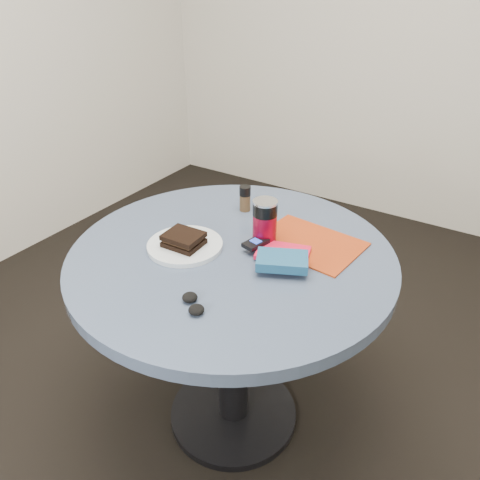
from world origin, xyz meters
The scene contains 11 objects.
ground centered at (0.00, 0.00, 0.00)m, with size 4.00×4.00×0.00m, color black.
table centered at (0.00, 0.00, 0.59)m, with size 1.00×1.00×0.75m.
plate centered at (-0.14, -0.06, 0.76)m, with size 0.23×0.23×0.01m, color silver.
sandwich centered at (-0.13, -0.07, 0.78)m, with size 0.12×0.10×0.04m.
soda_can centered at (0.06, 0.10, 0.82)m, with size 0.09×0.09×0.14m.
pepper_grinder centered at (-0.11, 0.26, 0.80)m, with size 0.05×0.05×0.09m.
magazine centered at (0.18, 0.17, 0.75)m, with size 0.31×0.23×0.01m, color #962F0D.
red_book centered at (0.14, 0.06, 0.76)m, with size 0.16×0.10×0.01m, color red.
novel centered at (0.18, -0.01, 0.78)m, with size 0.15×0.09×0.03m, color navy.
mp3_player centered at (0.06, 0.05, 0.78)m, with size 0.06×0.09×0.01m.
headphones centered at (0.06, -0.28, 0.76)m, with size 0.10×0.09×0.02m.
Camera 1 is at (0.67, -1.01, 1.51)m, focal length 35.00 mm.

